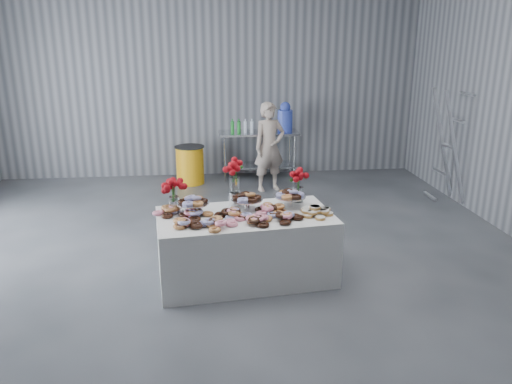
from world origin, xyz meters
TOP-DOWN VIEW (x-y plane):
  - ground at (0.00, 0.00)m, footprint 9.00×9.00m
  - room_walls at (-0.27, 0.07)m, footprint 8.04×9.04m
  - display_table at (0.29, -0.04)m, footprint 2.00×1.20m
  - prep_table at (0.90, 4.10)m, footprint 1.50×0.60m
  - donut_mounds at (0.29, -0.09)m, footprint 1.88×0.99m
  - cake_stand_left at (-0.28, 0.05)m, footprint 0.36×0.36m
  - cake_stand_mid at (0.32, 0.11)m, footprint 0.36×0.36m
  - cake_stand_right at (0.82, 0.17)m, footprint 0.36×0.36m
  - danish_pile at (1.05, -0.11)m, footprint 0.48×0.48m
  - bouquet_left at (-0.49, 0.12)m, footprint 0.26×0.26m
  - bouquet_right at (0.95, 0.33)m, footprint 0.26×0.26m
  - bouquet_center at (0.20, 0.30)m, footprint 0.26×0.26m
  - water_jug at (1.40, 4.10)m, footprint 0.28×0.28m
  - drink_bottles at (0.58, 4.00)m, footprint 0.54×0.08m
  - person at (1.00, 3.30)m, footprint 0.65×0.52m
  - trash_barrel at (-0.40, 3.87)m, footprint 0.55×0.55m
  - stepladder at (3.75, 2.30)m, footprint 0.72×0.47m

SIDE VIEW (x-z plane):
  - ground at x=0.00m, z-range 0.00..0.00m
  - trash_barrel at x=-0.40m, z-range 0.00..0.70m
  - display_table at x=0.29m, z-range 0.00..0.75m
  - prep_table at x=0.90m, z-range 0.17..1.07m
  - person at x=1.00m, z-range 0.00..1.55m
  - donut_mounds at x=0.29m, z-range 0.75..0.84m
  - danish_pile at x=1.05m, z-range 0.75..0.86m
  - cake_stand_left at x=-0.28m, z-range 0.80..0.98m
  - cake_stand_mid at x=0.32m, z-range 0.80..0.98m
  - cake_stand_right at x=0.82m, z-range 0.80..0.98m
  - stepladder at x=3.75m, z-range 0.00..1.87m
  - drink_bottles at x=0.58m, z-range 0.90..1.17m
  - bouquet_left at x=-0.49m, z-range 0.84..1.26m
  - bouquet_right at x=0.95m, z-range 0.84..1.26m
  - bouquet_center at x=0.20m, z-range 0.84..1.41m
  - water_jug at x=1.40m, z-range 0.87..1.43m
  - room_walls at x=-0.27m, z-range 0.63..4.65m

